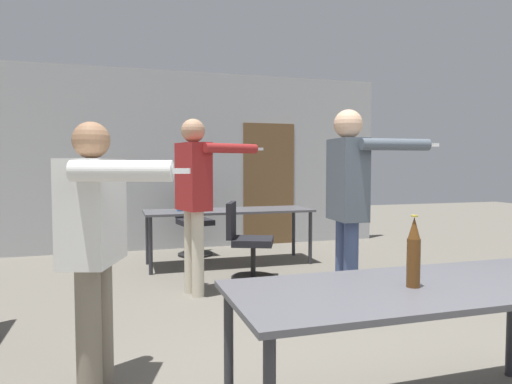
% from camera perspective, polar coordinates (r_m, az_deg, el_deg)
% --- Properties ---
extents(back_wall, '(6.11, 0.12, 2.84)m').
position_cam_1_polar(back_wall, '(7.53, -6.29, 3.86)').
color(back_wall, '#B2B5B7').
rests_on(back_wall, ground_plane).
extents(conference_table_near, '(1.96, 0.78, 0.74)m').
position_cam_1_polar(conference_table_near, '(2.50, 20.03, -12.28)').
color(conference_table_near, '#4C4C51').
rests_on(conference_table_near, ground_plane).
extents(conference_table_far, '(2.24, 0.73, 0.74)m').
position_cam_1_polar(conference_table_far, '(6.18, -3.40, -2.79)').
color(conference_table_far, '#4C4C51').
rests_on(conference_table_far, ground_plane).
extents(person_right_polo, '(0.80, 0.62, 1.81)m').
position_cam_1_polar(person_right_polo, '(3.94, 11.55, -0.08)').
color(person_right_polo, '#3D4C75').
rests_on(person_right_polo, ground_plane).
extents(person_center_tall, '(0.70, 0.81, 1.59)m').
position_cam_1_polar(person_center_tall, '(2.82, -19.43, -4.87)').
color(person_center_tall, slate).
rests_on(person_center_tall, ground_plane).
extents(person_far_watching, '(0.91, 0.58, 1.82)m').
position_cam_1_polar(person_far_watching, '(4.74, -7.66, 0.54)').
color(person_far_watching, beige).
rests_on(person_far_watching, ground_plane).
extents(office_chair_near_pushed, '(0.65, 0.61, 0.91)m').
position_cam_1_polar(office_chair_near_pushed, '(5.41, -1.17, -6.47)').
color(office_chair_near_pushed, black).
rests_on(office_chair_near_pushed, ground_plane).
extents(office_chair_far_left, '(0.54, 0.59, 0.96)m').
position_cam_1_polar(office_chair_far_left, '(6.93, -7.82, -4.01)').
color(office_chair_far_left, black).
rests_on(office_chair_far_left, ground_plane).
extents(beer_bottle, '(0.07, 0.07, 0.36)m').
position_cam_1_polar(beer_bottle, '(2.38, 19.11, -7.26)').
color(beer_bottle, '#563314').
rests_on(beer_bottle, conference_table_near).
extents(drink_cup, '(0.07, 0.07, 0.09)m').
position_cam_1_polar(drink_cup, '(6.05, -9.52, -1.95)').
color(drink_cup, '#2866A3').
rests_on(drink_cup, conference_table_far).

